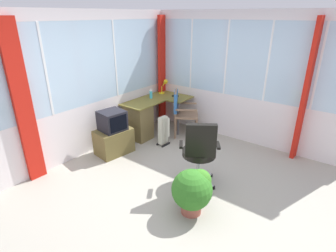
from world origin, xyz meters
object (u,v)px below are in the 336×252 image
(tv_remote, at_px, (175,96))
(tv_on_stand, at_px, (114,135))
(desk_lamp, at_px, (166,84))
(office_chair, at_px, (200,149))
(desk, at_px, (141,119))
(wooden_armchair, at_px, (180,108))
(potted_plant, at_px, (193,189))
(spray_bottle, at_px, (151,94))
(space_heater, at_px, (164,130))

(tv_remote, xyz_separation_m, tv_on_stand, (-1.68, 0.19, -0.38))
(desk_lamp, height_order, office_chair, desk_lamp)
(desk, relative_size, office_chair, 1.34)
(wooden_armchair, height_order, tv_on_stand, wooden_armchair)
(desk, xyz_separation_m, tv_remote, (0.85, -0.28, 0.35))
(tv_on_stand, height_order, potted_plant, tv_on_stand)
(wooden_armchair, bearing_deg, potted_plant, -141.22)
(wooden_armchair, height_order, potted_plant, wooden_armchair)
(spray_bottle, height_order, tv_on_stand, spray_bottle)
(desk, distance_m, space_heater, 0.62)
(space_heater, bearing_deg, tv_on_stand, 148.45)
(desk, xyz_separation_m, desk_lamp, (0.93, 0.06, 0.54))
(tv_remote, relative_size, tv_on_stand, 0.18)
(tv_remote, xyz_separation_m, wooden_armchair, (-0.27, -0.32, -0.14))
(desk, xyz_separation_m, space_heater, (0.01, -0.61, -0.10))
(space_heater, bearing_deg, tv_remote, 21.69)
(desk, height_order, wooden_armchair, wooden_armchair)
(spray_bottle, height_order, wooden_armchair, wooden_armchair)
(office_chair, xyz_separation_m, potted_plant, (-0.56, -0.25, -0.27))
(desk_lamp, height_order, wooden_armchair, desk_lamp)
(tv_on_stand, bearing_deg, tv_remote, -6.36)
(spray_bottle, bearing_deg, space_heater, -121.15)
(wooden_armchair, distance_m, space_heater, 0.65)
(wooden_armchair, bearing_deg, desk_lamp, 61.78)
(spray_bottle, height_order, space_heater, spray_bottle)
(wooden_armchair, height_order, office_chair, office_chair)
(spray_bottle, relative_size, potted_plant, 0.35)
(desk, bearing_deg, desk_lamp, 3.80)
(desk, relative_size, potted_plant, 2.29)
(desk, xyz_separation_m, tv_on_stand, (-0.83, -0.09, -0.04))
(tv_remote, distance_m, office_chair, 2.29)
(desk_lamp, height_order, tv_remote, desk_lamp)
(tv_remote, distance_m, space_heater, 1.00)
(tv_on_stand, relative_size, space_heater, 1.40)
(wooden_armchair, distance_m, potted_plant, 2.47)
(potted_plant, bearing_deg, space_heater, 48.50)
(spray_bottle, bearing_deg, tv_remote, -38.07)
(desk_lamp, bearing_deg, spray_bottle, -179.67)
(spray_bottle, height_order, office_chair, office_chair)
(tv_remote, xyz_separation_m, space_heater, (-0.83, -0.33, -0.45))
(tv_remote, xyz_separation_m, office_chair, (-1.63, -1.61, -0.13))
(tv_remote, relative_size, office_chair, 0.14)
(desk, height_order, spray_bottle, spray_bottle)
(desk_lamp, bearing_deg, wooden_armchair, -118.22)
(wooden_armchair, xyz_separation_m, potted_plant, (-1.92, -1.54, -0.26))
(office_chair, bearing_deg, desk, 67.48)
(spray_bottle, distance_m, potted_plant, 2.85)
(spray_bottle, xyz_separation_m, tv_on_stand, (-1.25, -0.15, -0.47))
(tv_on_stand, height_order, space_heater, tv_on_stand)
(tv_remote, distance_m, potted_plant, 2.90)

